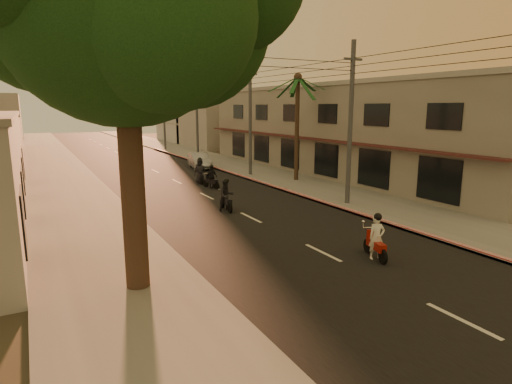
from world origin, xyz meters
TOP-DOWN VIEW (x-y plane):
  - ground at (0.00, 0.00)m, footprint 160.00×160.00m
  - road at (0.00, 20.00)m, footprint 10.00×140.00m
  - sidewalk_right at (7.50, 20.00)m, footprint 5.00×140.00m
  - sidewalk_left at (-7.50, 20.00)m, footprint 5.00×140.00m
  - curb_stripe at (5.10, 15.00)m, footprint 0.20×60.00m
  - shophouse_row at (13.95, 18.00)m, footprint 8.80×34.20m
  - distant_tower at (16.00, 56.00)m, footprint 12.10×12.10m
  - palm_tree at (8.00, 16.00)m, footprint 5.00×5.00m
  - utility_poles at (6.20, 20.00)m, footprint 1.20×48.26m
  - filler_right at (14.00, 45.00)m, footprint 8.00×14.00m
  - scooter_red at (1.32, 0.59)m, footprint 0.91×1.73m
  - scooter_mid_a at (-0.46, 9.95)m, footprint 0.94×1.82m
  - scooter_mid_b at (1.30, 16.30)m, footprint 1.13×1.64m
  - scooter_far_a at (1.31, 18.53)m, footprint 1.11×1.92m
  - parked_car at (4.03, 25.78)m, footprint 2.98×4.83m

SIDE VIEW (x-z plane):
  - ground at x=0.00m, z-range 0.00..0.00m
  - road at x=0.00m, z-range 0.00..0.02m
  - sidewalk_right at x=7.50m, z-range 0.00..0.12m
  - sidewalk_left at x=-7.50m, z-range 0.00..0.12m
  - curb_stripe at x=5.10m, z-range 0.00..0.20m
  - parked_car at x=4.03m, z-range 0.00..1.42m
  - scooter_mid_b at x=1.30m, z-range -0.07..1.58m
  - scooter_red at x=1.32m, z-range -0.10..1.65m
  - scooter_mid_a at x=-0.46m, z-range -0.09..1.71m
  - scooter_far_a at x=1.31m, z-range -0.09..1.82m
  - filler_right at x=14.00m, z-range 0.00..6.00m
  - shophouse_row at x=13.95m, z-range 0.00..7.30m
  - utility_poles at x=6.20m, z-range 2.04..11.04m
  - palm_tree at x=8.00m, z-range 3.05..11.25m
  - distant_tower at x=16.00m, z-range 0.00..28.00m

